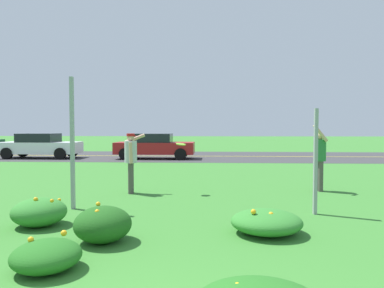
{
  "coord_description": "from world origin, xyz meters",
  "views": [
    {
      "loc": [
        0.59,
        -1.99,
        1.84
      ],
      "look_at": [
        0.03,
        8.17,
        1.37
      ],
      "focal_mm": 34.63,
      "sensor_mm": 36.0,
      "label": 1
    }
  ],
  "objects": [
    {
      "name": "car_white_center_left",
      "position": [
        -9.52,
        19.17,
        0.74
      ],
      "size": [
        4.5,
        2.0,
        1.45
      ],
      "color": "silver",
      "rests_on": "ground"
    },
    {
      "name": "daylily_clump_mid_left",
      "position": [
        -1.15,
        3.75,
        0.29
      ],
      "size": [
        0.92,
        0.93,
        0.61
      ],
      "color": "#1E5619",
      "rests_on": "ground"
    },
    {
      "name": "daylily_clump_mid_right",
      "position": [
        1.52,
        4.37,
        0.2
      ],
      "size": [
        1.23,
        1.19,
        0.47
      ],
      "color": "#337F2D",
      "rests_on": "ground"
    },
    {
      "name": "car_red_center_right",
      "position": [
        -2.75,
        19.17,
        0.74
      ],
      "size": [
        4.5,
        2.0,
        1.45
      ],
      "color": "maroon",
      "rests_on": "ground"
    },
    {
      "name": "person_catcher_green_shirt",
      "position": [
        3.65,
        8.72,
        1.02
      ],
      "size": [
        0.45,
        0.52,
        1.91
      ],
      "color": "#287038",
      "rests_on": "ground"
    },
    {
      "name": "daylily_clump_near_camera",
      "position": [
        -1.52,
        2.55,
        0.2
      ],
      "size": [
        0.88,
        0.91,
        0.44
      ],
      "color": "#23661E",
      "rests_on": "ground"
    },
    {
      "name": "ground_plane",
      "position": [
        0.0,
        10.54,
        0.0
      ],
      "size": [
        120.0,
        120.0,
        0.0
      ],
      "primitive_type": "plane",
      "color": "#387A2D"
    },
    {
      "name": "sign_post_near_path",
      "position": [
        -2.53,
        6.07,
        1.47
      ],
      "size": [
        0.07,
        0.1,
        2.94
      ],
      "color": "#93969B",
      "rests_on": "ground"
    },
    {
      "name": "daylily_clump_mid_center",
      "position": [
        -2.62,
        4.64,
        0.26
      ],
      "size": [
        1.0,
        0.98,
        0.56
      ],
      "color": "#337F2D",
      "rests_on": "ground"
    },
    {
      "name": "highway_center_stripe",
      "position": [
        0.0,
        21.08,
        0.01
      ],
      "size": [
        120.0,
        0.16,
        0.0
      ],
      "primitive_type": "cube",
      "color": "yellow",
      "rests_on": "ground"
    },
    {
      "name": "highway_strip",
      "position": [
        0.0,
        21.08,
        0.0
      ],
      "size": [
        120.0,
        8.48,
        0.01
      ],
      "primitive_type": "cube",
      "color": "#38383A",
      "rests_on": "ground"
    },
    {
      "name": "person_thrower_red_cap_gray_shirt",
      "position": [
        -1.66,
        8.07,
        1.01
      ],
      "size": [
        0.57,
        0.53,
        1.66
      ],
      "color": "#B2B2B7",
      "rests_on": "ground"
    },
    {
      "name": "frisbee_lime",
      "position": [
        -0.28,
        8.12,
        1.36
      ],
      "size": [
        0.27,
        0.27,
        0.08
      ],
      "color": "#8CD133"
    },
    {
      "name": "sign_post_by_roadside",
      "position": [
        2.75,
        5.86,
        1.11
      ],
      "size": [
        0.07,
        0.1,
        2.22
      ],
      "color": "#93969B",
      "rests_on": "ground"
    }
  ]
}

